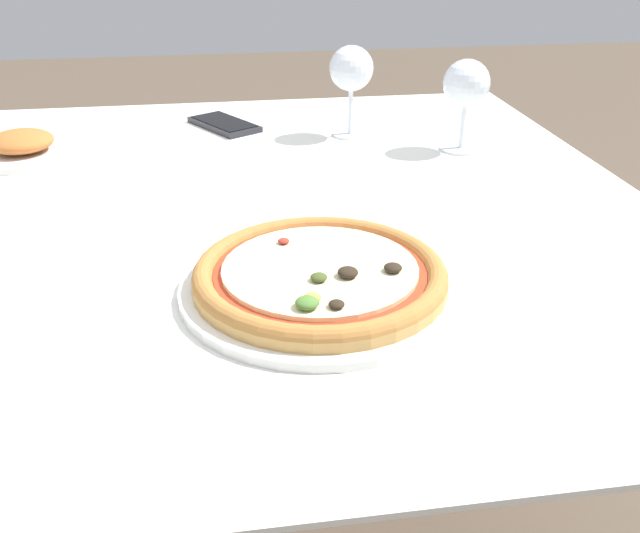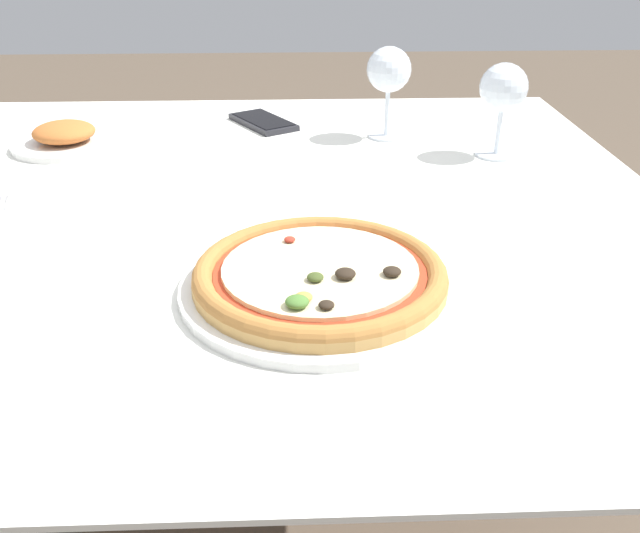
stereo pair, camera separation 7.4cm
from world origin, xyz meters
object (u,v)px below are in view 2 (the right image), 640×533
Objects in this scene: dining_table at (210,254)px; wine_glass_far_left at (389,72)px; pizza_plate at (320,278)px; cell_phone at (263,122)px; side_plate at (65,138)px; wine_glass_far_right at (503,91)px.

dining_table is 0.45m from wine_glass_far_left.
pizza_plate is 1.87× the size of cell_phone.
wine_glass_far_left reaches higher than side_plate.
side_plate is (-0.33, -0.12, 0.01)m from cell_phone.
dining_table is 0.40m from cell_phone.
dining_table is 0.31m from pizza_plate.
wine_glass_far_right reaches higher than pizza_plate.
cell_phone is (-0.39, 0.19, -0.10)m from wine_glass_far_right.
wine_glass_far_left is 0.26m from cell_phone.
wine_glass_far_right is 0.72m from side_plate.
wine_glass_far_left is at bearing 46.09° from dining_table.
side_plate reaches higher than cell_phone.
wine_glass_far_left is at bearing 147.27° from wine_glass_far_right.
side_plate is (-0.55, -0.04, -0.10)m from wine_glass_far_left.
wine_glass_far_left is (0.29, 0.30, 0.19)m from dining_table.
wine_glass_far_left is 1.05× the size of wine_glass_far_right.
cell_phone is (0.07, 0.38, 0.08)m from dining_table.
wine_glass_far_right is at bearing 55.50° from pizza_plate.
wine_glass_far_left is at bearing -21.44° from cell_phone.
side_plate is (-0.71, 0.07, -0.09)m from wine_glass_far_right.
dining_table is 8.30× the size of wine_glass_far_left.
wine_glass_far_left is at bearing 75.97° from pizza_plate.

